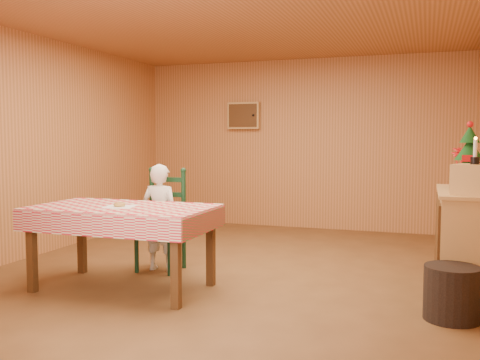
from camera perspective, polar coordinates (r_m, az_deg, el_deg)
name	(u,v)px	position (r m, az deg, el deg)	size (l,w,h in m)	color
ground	(234,273)	(5.63, -0.68, -9.84)	(6.00, 6.00, 0.00)	brown
cabin_walls	(250,99)	(5.97, 1.04, 8.64)	(5.10, 6.05, 2.65)	#BB7943
dining_table	(123,215)	(5.03, -12.41, -3.68)	(1.66, 0.96, 0.77)	#4E2E14
ladder_chair	(163,222)	(5.73, -8.23, -4.48)	(0.44, 0.40, 1.08)	black
seated_child	(160,217)	(5.67, -8.50, -3.97)	(0.41, 0.27, 1.12)	white
napkin	(120,207)	(4.98, -12.73, -2.79)	(0.26, 0.26, 0.00)	white
donut	(120,204)	(4.97, -12.73, -2.57)	(0.11, 0.11, 0.04)	#B38940
shelf_unit	(467,242)	(5.22, 23.08, -6.09)	(0.54, 1.24, 0.93)	tan
crate	(474,180)	(4.75, 23.71, 0.04)	(0.30, 0.30, 0.25)	tan
christmas_tree	(469,158)	(5.39, 23.24, 2.19)	(0.34, 0.34, 0.62)	#4E2E14
flower_arrangement	(461,166)	(5.69, 22.51, 1.36)	(0.21, 0.21, 0.37)	#B41013
candle_set	(475,156)	(4.74, 23.78, 2.32)	(0.07, 0.07, 0.22)	black
storage_bin	(452,293)	(4.48, 21.67, -11.15)	(0.42, 0.42, 0.42)	black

